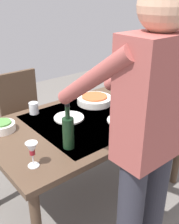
# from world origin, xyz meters

# --- Properties ---
(ground_plane) EXTENTS (6.00, 6.00, 0.00)m
(ground_plane) POSITION_xyz_m (0.00, 0.00, 0.00)
(ground_plane) COLOR #66605B
(dining_table) EXTENTS (1.54, 0.90, 0.74)m
(dining_table) POSITION_xyz_m (0.00, 0.00, 0.67)
(dining_table) COLOR #4C3828
(dining_table) RESTS_ON ground_plane
(chair_near) EXTENTS (0.40, 0.40, 0.91)m
(chair_near) POSITION_xyz_m (0.15, -0.83, 0.53)
(chair_near) COLOR #352114
(chair_near) RESTS_ON ground_plane
(person_server) EXTENTS (0.42, 0.61, 1.69)m
(person_server) POSITION_xyz_m (0.22, 0.71, 0.96)
(person_server) COLOR #2D2D38
(person_server) RESTS_ON ground_plane
(wine_bottle) EXTENTS (0.07, 0.07, 0.30)m
(wine_bottle) POSITION_xyz_m (0.36, 0.24, 0.85)
(wine_bottle) COLOR black
(wine_bottle) RESTS_ON dining_table
(wine_glass_left) EXTENTS (0.07, 0.07, 0.15)m
(wine_glass_left) POSITION_xyz_m (0.63, 0.27, 0.84)
(wine_glass_left) COLOR white
(wine_glass_left) RESTS_ON dining_table
(water_cup_near_left) EXTENTS (0.07, 0.07, 0.10)m
(water_cup_near_left) POSITION_xyz_m (-0.64, 0.07, 0.79)
(water_cup_near_left) COLOR silver
(water_cup_near_left) RESTS_ON dining_table
(water_cup_near_right) EXTENTS (0.07, 0.07, 0.09)m
(water_cup_near_right) POSITION_xyz_m (0.29, -0.34, 0.79)
(water_cup_near_right) COLOR silver
(water_cup_near_right) RESTS_ON dining_table
(water_cup_far_left) EXTENTS (0.08, 0.08, 0.09)m
(water_cup_far_left) POSITION_xyz_m (-0.44, 0.07, 0.78)
(water_cup_far_left) COLOR silver
(water_cup_far_left) RESTS_ON dining_table
(serving_bowl_pasta) EXTENTS (0.30, 0.30, 0.07)m
(serving_bowl_pasta) POSITION_xyz_m (-0.22, -0.19, 0.77)
(serving_bowl_pasta) COLOR silver
(serving_bowl_pasta) RESTS_ON dining_table
(side_bowl_salad) EXTENTS (0.18, 0.18, 0.07)m
(side_bowl_salad) POSITION_xyz_m (0.59, -0.23, 0.77)
(side_bowl_salad) COLOR silver
(side_bowl_salad) RESTS_ON dining_table
(dinner_plate_near) EXTENTS (0.23, 0.23, 0.01)m
(dinner_plate_near) POSITION_xyz_m (0.13, -0.09, 0.74)
(dinner_plate_near) COLOR silver
(dinner_plate_near) RESTS_ON dining_table
(dinner_plate_far) EXTENTS (0.23, 0.23, 0.01)m
(dinner_plate_far) POSITION_xyz_m (-0.16, 0.20, 0.74)
(dinner_plate_far) COLOR silver
(dinner_plate_far) RESTS_ON dining_table
(table_fork) EXTENTS (0.05, 0.18, 0.00)m
(table_fork) POSITION_xyz_m (-0.60, -0.26, 0.74)
(table_fork) COLOR silver
(table_fork) RESTS_ON dining_table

